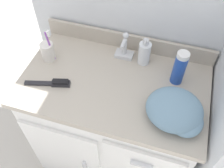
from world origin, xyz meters
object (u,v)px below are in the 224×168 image
object	(u,v)px
shaving_cream_can	(179,68)
hairbrush	(54,83)
toothbrush_cup	(48,51)
soap_dispenser	(144,53)
hand_towel	(177,112)

from	to	relation	value
shaving_cream_can	hairbrush	xyz separation A→B (m)	(-0.53, -0.19, -0.08)
toothbrush_cup	shaving_cream_can	distance (m)	0.62
hairbrush	soap_dispenser	bearing A→B (deg)	21.26
shaving_cream_can	hairbrush	bearing A→B (deg)	-160.52
toothbrush_cup	shaving_cream_can	world-z (taller)	toothbrush_cup
hand_towel	toothbrush_cup	bearing A→B (deg)	165.84
toothbrush_cup	shaving_cream_can	size ratio (longest dim) A/B	1.04
shaving_cream_can	soap_dispenser	bearing A→B (deg)	156.45
shaving_cream_can	hand_towel	bearing A→B (deg)	-83.25
soap_dispenser	hand_towel	size ratio (longest dim) A/B	0.63
shaving_cream_can	hairbrush	size ratio (longest dim) A/B	0.83
soap_dispenser	hairbrush	size ratio (longest dim) A/B	0.71
shaving_cream_can	hairbrush	distance (m)	0.57
shaving_cream_can	hand_towel	xyz separation A→B (m)	(0.02, -0.20, -0.04)
toothbrush_cup	shaving_cream_can	bearing A→B (deg)	3.75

